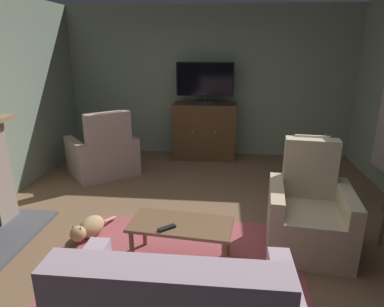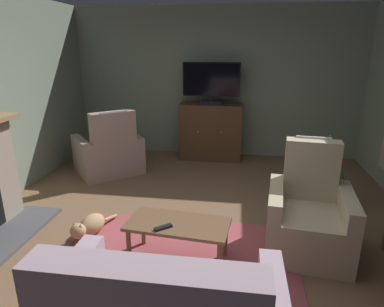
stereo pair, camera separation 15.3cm
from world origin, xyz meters
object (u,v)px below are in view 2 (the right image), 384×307
object	(u,v)px
tv_remote	(163,227)
potted_plant_on_hearth_side	(326,166)
armchair_facing_sofa	(109,154)
armchair_by_fireplace	(308,218)
tv_cabinet	(211,133)
television	(211,82)
coffee_table	(178,228)
cat	(90,225)

from	to	relation	value
tv_remote	potted_plant_on_hearth_side	size ratio (longest dim) A/B	0.17
armchair_facing_sofa	armchair_by_fireplace	xyz separation A→B (m)	(2.81, -1.81, 0.02)
tv_cabinet	armchair_facing_sofa	world-z (taller)	armchair_facing_sofa
tv_remote	television	bearing A→B (deg)	48.05
coffee_table	potted_plant_on_hearth_side	bearing A→B (deg)	41.34
coffee_table	tv_cabinet	bearing A→B (deg)	89.69
television	cat	distance (m)	3.28
tv_remote	potted_plant_on_hearth_side	bearing A→B (deg)	2.09
armchair_facing_sofa	coffee_table	bearing A→B (deg)	-54.82
coffee_table	cat	bearing A→B (deg)	163.24
coffee_table	tv_remote	size ratio (longest dim) A/B	5.91
television	tv_remote	bearing A→B (deg)	-92.27
coffee_table	tv_remote	xyz separation A→B (m)	(-0.11, -0.12, 0.06)
tv_cabinet	coffee_table	distance (m)	3.20
tv_cabinet	armchair_facing_sofa	xyz separation A→B (m)	(-1.57, -1.00, -0.16)
tv_cabinet	potted_plant_on_hearth_side	size ratio (longest dim) A/B	1.15
armchair_by_fireplace	potted_plant_on_hearth_side	distance (m)	1.15
television	cat	xyz separation A→B (m)	(-1.07, -2.82, -1.29)
coffee_table	tv_remote	bearing A→B (deg)	-132.51
television	potted_plant_on_hearth_side	distance (m)	2.50
armchair_facing_sofa	cat	size ratio (longest dim) A/B	1.96
coffee_table	potted_plant_on_hearth_side	distance (m)	2.21
tv_cabinet	coffee_table	size ratio (longest dim) A/B	1.12
television	armchair_by_fireplace	xyz separation A→B (m)	(1.25, -2.75, -1.05)
television	armchair_by_fireplace	distance (m)	3.20
armchair_facing_sofa	television	bearing A→B (deg)	31.03
tv_cabinet	tv_remote	xyz separation A→B (m)	(-0.13, -3.32, -0.06)
tv_cabinet	television	distance (m)	0.92
coffee_table	tv_remote	world-z (taller)	tv_remote
tv_cabinet	coffee_table	xyz separation A→B (m)	(-0.02, -3.19, -0.12)
coffee_table	cat	size ratio (longest dim) A/B	1.54
tv_remote	armchair_facing_sofa	bearing A→B (deg)	82.08
coffee_table	potted_plant_on_hearth_side	xyz separation A→B (m)	(1.65, 1.45, 0.19)
tv_cabinet	armchair_facing_sofa	distance (m)	1.86
coffee_table	armchair_by_fireplace	size ratio (longest dim) A/B	0.90
potted_plant_on_hearth_side	television	bearing A→B (deg)	134.13
armchair_by_fireplace	potted_plant_on_hearth_side	world-z (taller)	armchair_by_fireplace
tv_cabinet	potted_plant_on_hearth_side	xyz separation A→B (m)	(1.64, -1.74, 0.07)
television	armchair_facing_sofa	xyz separation A→B (m)	(-1.57, -0.94, -1.07)
tv_remote	cat	xyz separation A→B (m)	(-0.94, 0.44, -0.31)
tv_cabinet	coffee_table	bearing A→B (deg)	-90.31
potted_plant_on_hearth_side	tv_cabinet	bearing A→B (deg)	133.24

